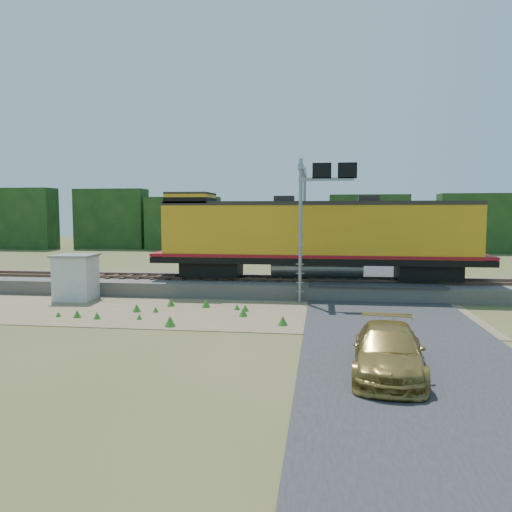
# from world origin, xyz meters

# --- Properties ---
(ground) EXTENTS (140.00, 140.00, 0.00)m
(ground) POSITION_xyz_m (0.00, 0.00, 0.00)
(ground) COLOR #475123
(ground) RESTS_ON ground
(ballast) EXTENTS (70.00, 5.00, 0.80)m
(ballast) POSITION_xyz_m (0.00, 6.00, 0.40)
(ballast) COLOR slate
(ballast) RESTS_ON ground
(rails) EXTENTS (70.00, 1.54, 0.16)m
(rails) POSITION_xyz_m (0.00, 6.00, 0.88)
(rails) COLOR brown
(rails) RESTS_ON ballast
(dirt_shoulder) EXTENTS (26.00, 8.00, 0.03)m
(dirt_shoulder) POSITION_xyz_m (-2.00, 0.50, 0.01)
(dirt_shoulder) COLOR #8C7754
(dirt_shoulder) RESTS_ON ground
(road) EXTENTS (7.00, 66.00, 0.86)m
(road) POSITION_xyz_m (7.00, 0.74, 0.09)
(road) COLOR #38383A
(road) RESTS_ON ground
(tree_line_north) EXTENTS (130.00, 3.00, 6.50)m
(tree_line_north) POSITION_xyz_m (0.00, 38.00, 3.07)
(tree_line_north) COLOR #163613
(tree_line_north) RESTS_ON ground
(weed_clumps) EXTENTS (15.00, 6.20, 0.56)m
(weed_clumps) POSITION_xyz_m (-3.50, 0.10, 0.00)
(weed_clumps) COLOR #307421
(weed_clumps) RESTS_ON ground
(locomotive) EXTENTS (18.56, 2.83, 4.79)m
(locomotive) POSITION_xyz_m (3.62, 6.00, 3.32)
(locomotive) COLOR black
(locomotive) RESTS_ON rails
(shed) EXTENTS (2.19, 2.19, 2.41)m
(shed) POSITION_xyz_m (-8.68, 2.49, 1.22)
(shed) COLOR silver
(shed) RESTS_ON ground
(signal_gantry) EXTENTS (2.90, 6.20, 7.31)m
(signal_gantry) POSITION_xyz_m (3.45, 5.33, 5.47)
(signal_gantry) COLOR gray
(signal_gantry) RESTS_ON ground
(car) EXTENTS (2.39, 4.92, 1.38)m
(car) POSITION_xyz_m (6.06, -7.86, 0.69)
(car) COLOR olive
(car) RESTS_ON ground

